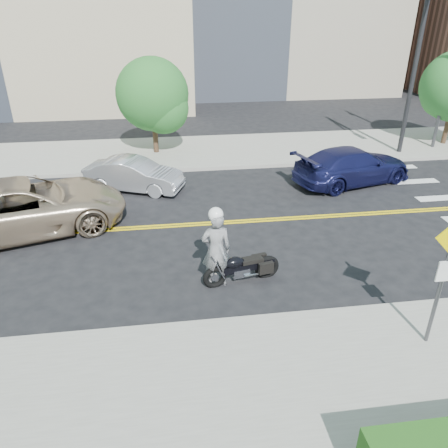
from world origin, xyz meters
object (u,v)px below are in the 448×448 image
motorcyclist (216,248)px  suv (25,207)px  pedestrian_sign (446,268)px  parked_car_blue (353,166)px  motorcycle (242,261)px  parked_car_silver (134,175)px

motorcyclist → suv: (-5.51, 3.72, -0.24)m
pedestrian_sign → parked_car_blue: 9.50m
motorcycle → parked_car_silver: (-3.03, 6.68, 0.01)m
pedestrian_sign → motorcycle: bearing=139.7°
pedestrian_sign → suv: (-9.62, 6.59, -1.12)m
motorcyclist → motorcycle: motorcyclist is taller
pedestrian_sign → suv: pedestrian_sign is taller
pedestrian_sign → motorcyclist: (-4.10, 2.87, -0.88)m
parked_car_blue → motorcyclist: bearing=119.0°
parked_car_blue → pedestrian_sign: bearing=150.6°
pedestrian_sign → motorcycle: 4.69m
suv → motorcyclist: bearing=-141.5°
motorcycle → parked_car_silver: bearing=103.1°
pedestrian_sign → suv: 11.71m
motorcyclist → motorcycle: bearing=-177.8°
motorcyclist → motorcycle: size_ratio=1.08×
pedestrian_sign → motorcycle: pedestrian_sign is taller
suv → parked_car_blue: suv is taller
suv → pedestrian_sign: bearing=-141.9°
pedestrian_sign → parked_car_silver: (-6.46, 9.59, -1.34)m
pedestrian_sign → parked_car_blue: bearing=77.1°
suv → motorcycle: bearing=-138.3°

